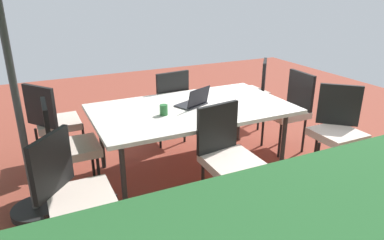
% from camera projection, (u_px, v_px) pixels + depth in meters
% --- Properties ---
extents(ground_plane, '(10.00, 10.00, 0.02)m').
position_uv_depth(ground_plane, '(192.00, 169.00, 4.07)').
color(ground_plane, brown).
extents(dining_table, '(2.11, 1.22, 0.74)m').
position_uv_depth(dining_table, '(192.00, 111.00, 3.82)').
color(dining_table, silver).
rests_on(dining_table, ground_plane).
extents(chair_west, '(0.47, 0.46, 0.98)m').
position_uv_depth(chair_west, '(289.00, 107.00, 4.39)').
color(chair_west, beige).
rests_on(chair_west, ground_plane).
extents(chair_south, '(0.47, 0.48, 0.98)m').
position_uv_depth(chair_south, '(168.00, 102.00, 4.57)').
color(chair_south, beige).
rests_on(chair_south, ground_plane).
extents(chair_north, '(0.48, 0.49, 0.98)m').
position_uv_depth(chair_north, '(227.00, 154.00, 3.18)').
color(chair_north, beige).
rests_on(chair_north, ground_plane).
extents(chair_east, '(0.46, 0.46, 0.98)m').
position_uv_depth(chair_east, '(67.00, 144.00, 3.38)').
color(chair_east, beige).
rests_on(chair_east, ground_plane).
extents(chair_southwest, '(0.58, 0.58, 0.98)m').
position_uv_depth(chair_southwest, '(253.00, 89.00, 5.14)').
color(chair_southwest, beige).
rests_on(chair_southwest, ground_plane).
extents(chair_southeast, '(0.58, 0.58, 0.98)m').
position_uv_depth(chair_southeast, '(53.00, 120.00, 3.99)').
color(chair_southeast, beige).
rests_on(chair_southeast, ground_plane).
extents(chair_northwest, '(0.59, 0.59, 0.98)m').
position_uv_depth(chair_northwest, '(338.00, 127.00, 3.78)').
color(chair_northwest, beige).
rests_on(chair_northwest, ground_plane).
extents(chair_northeast, '(0.59, 0.58, 0.98)m').
position_uv_depth(chair_northeast, '(73.00, 191.00, 2.61)').
color(chair_northeast, beige).
rests_on(chair_northeast, ground_plane).
extents(laptop, '(0.39, 0.35, 0.21)m').
position_uv_depth(laptop, '(194.00, 102.00, 3.82)').
color(laptop, '#2D2D33').
rests_on(laptop, dining_table).
extents(cup, '(0.08, 0.08, 0.11)m').
position_uv_depth(cup, '(164.00, 110.00, 3.56)').
color(cup, '#286B33').
rests_on(cup, dining_table).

